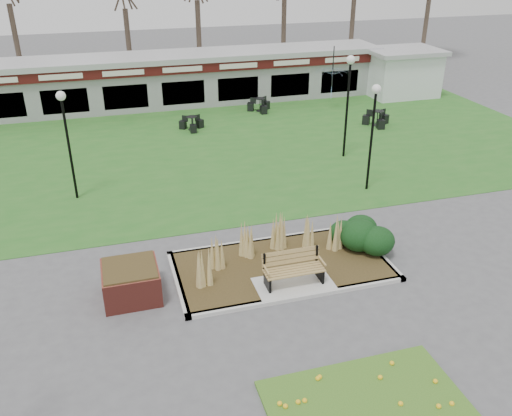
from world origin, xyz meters
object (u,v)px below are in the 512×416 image
object	(u,v)px
bistro_set_c	(377,121)
bistro_set_d	(260,107)
patio_umbrella	(332,83)
service_hut	(402,72)
bistro_set_b	(192,125)
lamp_post_mid_right	(374,115)
park_bench	(293,268)
lamp_post_mid_left	(65,122)
lamp_post_far_right	(349,84)
brick_planter	(131,282)
food_pavilion	(179,79)

from	to	relation	value
bistro_set_c	bistro_set_d	world-z (taller)	bistro_set_c
bistro_set_c	patio_umbrella	bearing A→B (deg)	109.97
service_hut	bistro_set_b	world-z (taller)	service_hut
service_hut	bistro_set_d	bearing A→B (deg)	-173.94
lamp_post_mid_right	bistro_set_d	world-z (taller)	lamp_post_mid_right
park_bench	lamp_post_mid_left	bearing A→B (deg)	127.26
lamp_post_far_right	bistro_set_d	size ratio (longest dim) A/B	3.20
lamp_post_mid_left	bistro_set_b	xyz separation A→B (m)	(5.65, 6.84, -2.74)
service_hut	lamp_post_far_right	world-z (taller)	lamp_post_far_right
lamp_post_mid_right	patio_umbrella	xyz separation A→B (m)	(2.97, 10.45, -1.44)
patio_umbrella	service_hut	bearing A→B (deg)	19.25
park_bench	lamp_post_mid_left	world-z (taller)	lamp_post_mid_left
lamp_post_far_right	bistro_set_c	bearing A→B (deg)	45.47
brick_planter	patio_umbrella	distance (m)	19.55
lamp_post_mid_left	bistro_set_c	size ratio (longest dim) A/B	2.80
brick_planter	lamp_post_mid_left	world-z (taller)	lamp_post_mid_left
bistro_set_c	bistro_set_b	bearing A→B (deg)	167.77
park_bench	bistro_set_b	distance (m)	14.57
patio_umbrella	lamp_post_mid_left	bearing A→B (deg)	-149.73
lamp_post_mid_right	lamp_post_far_right	world-z (taller)	lamp_post_far_right
brick_planter	bistro_set_c	xyz separation A→B (m)	(13.60, 11.77, -0.19)
food_pavilion	lamp_post_mid_right	xyz separation A→B (m)	(5.03, -14.33, 1.54)
lamp_post_mid_right	patio_umbrella	size ratio (longest dim) A/B	1.61
food_pavilion	lamp_post_mid_left	world-z (taller)	lamp_post_mid_left
food_pavilion	bistro_set_c	xyz separation A→B (m)	(9.20, -7.19, -1.19)
brick_planter	bistro_set_b	bearing A→B (deg)	73.19
bistro_set_c	bistro_set_d	size ratio (longest dim) A/B	1.05
lamp_post_mid_right	bistro_set_c	world-z (taller)	lamp_post_mid_right
food_pavilion	service_hut	xyz separation A→B (m)	(13.50, -1.96, -0.03)
lamp_post_mid_right	service_hut	bearing A→B (deg)	55.58
lamp_post_mid_right	bistro_set_b	size ratio (longest dim) A/B	3.17
lamp_post_mid_left	lamp_post_mid_right	size ratio (longest dim) A/B	0.99
bistro_set_c	patio_umbrella	size ratio (longest dim) A/B	0.57
brick_planter	lamp_post_mid_left	xyz separation A→B (m)	(-1.48, 6.98, 2.51)
park_bench	brick_planter	xyz separation A→B (m)	(-4.40, 0.75, -0.11)
patio_umbrella	bistro_set_b	bearing A→B (deg)	-171.25
park_bench	bistro_set_b	xyz separation A→B (m)	(-0.23, 14.56, -0.34)
park_bench	lamp_post_mid_right	bearing A→B (deg)	46.97
park_bench	food_pavilion	size ratio (longest dim) A/B	0.07
lamp_post_far_right	bistro_set_c	distance (m)	5.88
lamp_post_mid_left	bistro_set_c	distance (m)	16.05
lamp_post_mid_right	lamp_post_mid_left	bearing A→B (deg)	167.87
lamp_post_mid_right	lamp_post_far_right	xyz separation A→B (m)	(0.62, 3.52, 0.25)
service_hut	bistro_set_c	bearing A→B (deg)	-129.40
service_hut	bistro_set_c	size ratio (longest dim) A/B	3.01
food_pavilion	lamp_post_mid_right	bearing A→B (deg)	-70.67
lamp_post_mid_right	lamp_post_far_right	bearing A→B (deg)	79.95
park_bench	bistro_set_b	size ratio (longest dim) A/B	1.30
park_bench	bistro_set_c	xyz separation A→B (m)	(9.20, 12.52, -0.31)
patio_umbrella	bistro_set_c	bearing A→B (deg)	-70.03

